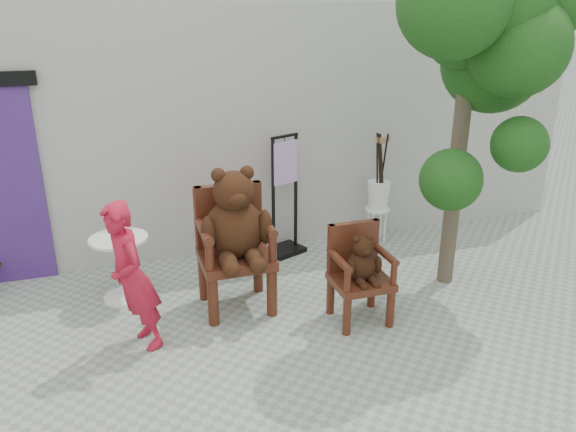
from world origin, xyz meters
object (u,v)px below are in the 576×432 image
(display_stand, at_px, (285,209))
(stool_bucket, at_px, (378,195))
(person, at_px, (132,277))
(chair_big, at_px, (234,230))
(cafe_table, at_px, (121,261))
(chair_small, at_px, (360,267))
(tree, at_px, (494,40))

(display_stand, relative_size, stool_bucket, 1.04)
(display_stand, bearing_deg, person, -162.61)
(chair_big, height_order, person, chair_big)
(cafe_table, relative_size, stool_bucket, 0.48)
(display_stand, bearing_deg, stool_bucket, -22.25)
(cafe_table, bearing_deg, stool_bucket, 10.37)
(chair_big, bearing_deg, stool_bucket, 27.59)
(stool_bucket, bearing_deg, display_stand, -179.98)
(chair_small, bearing_deg, stool_bucket, 58.49)
(chair_big, xyz_separation_m, stool_bucket, (2.16, 1.13, -0.21))
(person, bearing_deg, chair_big, 94.80)
(display_stand, distance_m, stool_bucket, 1.28)
(person, xyz_separation_m, cafe_table, (-0.08, 0.99, -0.27))
(chair_small, xyz_separation_m, stool_bucket, (1.06, 1.74, 0.08))
(stool_bucket, xyz_separation_m, tree, (0.33, -1.52, 1.99))
(display_stand, bearing_deg, chair_big, -150.37)
(person, distance_m, stool_bucket, 3.57)
(stool_bucket, bearing_deg, chair_big, -152.41)
(chair_small, relative_size, cafe_table, 1.37)
(person, distance_m, cafe_table, 1.03)
(person, xyz_separation_m, tree, (3.52, 0.07, 1.93))
(stool_bucket, relative_size, tree, 0.42)
(tree, bearing_deg, stool_bucket, 102.25)
(chair_small, distance_m, display_stand, 1.75)
(person, relative_size, stool_bucket, 0.98)
(chair_big, height_order, display_stand, display_stand)
(chair_small, height_order, person, person)
(cafe_table, bearing_deg, display_stand, 16.68)
(chair_big, height_order, stool_bucket, chair_big)
(chair_small, distance_m, stool_bucket, 2.04)
(tree, bearing_deg, chair_small, -171.02)
(chair_big, relative_size, display_stand, 1.00)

